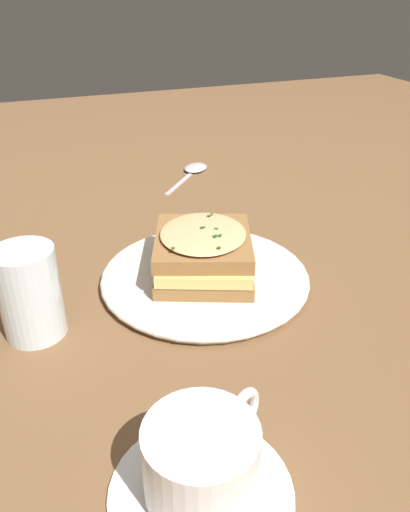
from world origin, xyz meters
name	(u,v)px	position (x,y,z in m)	size (l,w,h in m)	color
ground_plane	(201,290)	(0.00, 0.00, 0.00)	(2.40, 2.40, 0.00)	brown
dinner_plate	(205,277)	(-0.02, 0.01, 0.01)	(0.27, 0.27, 0.01)	silver
sandwich	(204,253)	(-0.02, 0.01, 0.04)	(0.17, 0.16, 0.06)	olive
teacup_with_saucer	(202,465)	(0.26, -0.10, 0.03)	(0.14, 0.14, 0.07)	white
water_glass	(30,293)	(0.01, -0.20, 0.05)	(0.07, 0.07, 0.10)	silver
spoon	(194,169)	(-0.41, 0.14, 0.00)	(0.14, 0.13, 0.01)	silver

